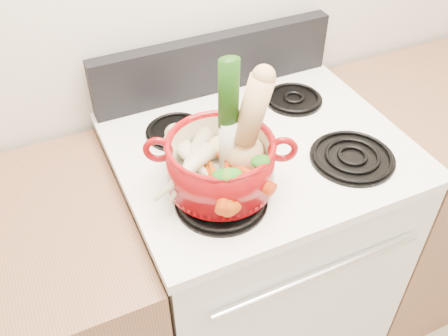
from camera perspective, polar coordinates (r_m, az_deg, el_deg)
name	(u,v)px	position (r m, az deg, el deg)	size (l,w,h in m)	color
stove_body	(253,256)	(1.72, 3.33, -9.96)	(0.76, 0.65, 0.92)	silver
cooktop	(260,148)	(1.38, 4.10, 2.34)	(0.78, 0.67, 0.03)	white
control_backsplash	(215,64)	(1.54, -1.04, 11.84)	(0.76, 0.05, 0.18)	black
oven_handle	(320,274)	(1.30, 10.94, -11.78)	(0.02, 0.02, 0.60)	silver
burner_front_left	(221,200)	(1.19, -0.33, -3.64)	(0.22, 0.22, 0.02)	black
burner_front_right	(352,156)	(1.35, 14.47, 1.29)	(0.22, 0.22, 0.02)	black
burner_back_left	(177,130)	(1.40, -5.44, 4.32)	(0.17, 0.17, 0.02)	black
burner_back_right	(294,98)	(1.54, 7.98, 7.91)	(0.17, 0.17, 0.02)	black
dutch_oven	(220,164)	(1.18, -0.41, 0.51)	(0.26, 0.26, 0.13)	maroon
pot_handle_left	(158,150)	(1.16, -7.57, 2.08)	(0.07, 0.07, 0.02)	maroon
pot_handle_right	(283,149)	(1.16, 6.74, 2.12)	(0.07, 0.07, 0.02)	maroon
squash	(251,125)	(1.15, 3.15, 4.91)	(0.10, 0.10, 0.25)	tan
leek	(228,116)	(1.13, 0.48, 5.97)	(0.05, 0.05, 0.31)	silver
ginger	(220,146)	(1.25, -0.50, 2.48)	(0.08, 0.06, 0.05)	#DAC686
parsnip_0	(196,159)	(1.21, -3.27, 1.01)	(0.04, 0.04, 0.24)	beige
parsnip_1	(189,164)	(1.19, -4.06, 0.43)	(0.05, 0.05, 0.23)	beige
parsnip_2	(192,158)	(1.20, -3.73, 1.11)	(0.04, 0.04, 0.18)	beige
parsnip_3	(183,173)	(1.15, -4.67, -0.53)	(0.04, 0.04, 0.19)	beige
carrot_0	(218,185)	(1.15, -0.70, -2.01)	(0.03, 0.03, 0.17)	#D34C0A
carrot_1	(219,186)	(1.14, -0.60, -2.11)	(0.04, 0.04, 0.17)	#CA480A
carrot_2	(241,171)	(1.17, 2.01, -0.39)	(0.04, 0.04, 0.19)	red
carrot_3	(225,187)	(1.12, 0.06, -2.19)	(0.03, 0.03, 0.15)	#D24C0A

